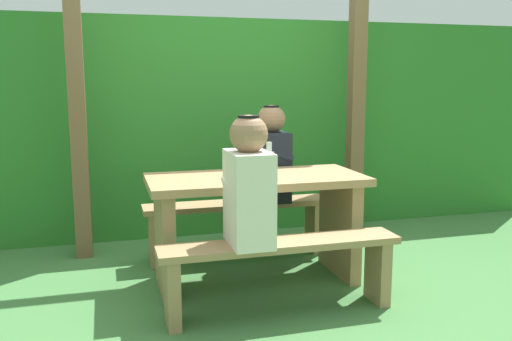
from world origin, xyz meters
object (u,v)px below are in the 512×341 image
object	(u,v)px
bench_near	(281,262)
person_black_coat	(271,157)
picnic_table	(256,210)
person_white_shirt	(249,185)
bench_far	(237,217)
drinking_glass	(236,166)
bottle_left	(269,162)
cell_phone	(251,179)
bottle_right	(251,160)

from	to	relation	value
bench_near	person_black_coat	size ratio (longest dim) A/B	1.95
picnic_table	person_white_shirt	size ratio (longest dim) A/B	1.95
bench_near	person_white_shirt	xyz separation A→B (m)	(-0.19, 0.00, 0.45)
bench_near	bench_far	world-z (taller)	same
drinking_glass	bottle_left	xyz separation A→B (m)	(0.18, -0.17, 0.05)
cell_phone	drinking_glass	bearing A→B (deg)	94.44
picnic_table	bench_far	distance (m)	0.55
person_white_shirt	picnic_table	bearing A→B (deg)	70.04
picnic_table	bench_near	size ratio (longest dim) A/B	1.00
person_black_coat	cell_phone	xyz separation A→B (m)	(-0.33, -0.65, -0.04)
bottle_left	bottle_right	distance (m)	0.16
person_black_coat	drinking_glass	xyz separation A→B (m)	(-0.37, -0.38, 0.00)
bottle_left	bottle_right	world-z (taller)	same
picnic_table	bottle_left	bearing A→B (deg)	-24.63
bench_near	person_white_shirt	bearing A→B (deg)	178.99
picnic_table	person_white_shirt	world-z (taller)	person_white_shirt
person_black_coat	person_white_shirt	bearing A→B (deg)	-113.67
bench_far	person_white_shirt	xyz separation A→B (m)	(-0.19, -1.04, 0.45)
person_white_shirt	person_black_coat	bearing A→B (deg)	66.33
person_black_coat	bottle_left	xyz separation A→B (m)	(-0.19, -0.55, 0.05)
person_white_shirt	bottle_right	world-z (taller)	person_white_shirt
bench_far	picnic_table	bearing A→B (deg)	-90.00
picnic_table	bench_far	bearing A→B (deg)	90.00
picnic_table	person_black_coat	bearing A→B (deg)	62.81
bench_near	bottle_right	world-z (taller)	bottle_right
bench_far	person_white_shirt	distance (m)	1.15
bench_near	bottle_left	distance (m)	0.70
bench_far	bottle_left	bearing A→B (deg)	-82.13
cell_phone	bottle_right	bearing A→B (deg)	72.99
picnic_table	person_black_coat	xyz separation A→B (m)	(0.27, 0.52, 0.27)
bench_far	bottle_left	distance (m)	0.75
picnic_table	drinking_glass	size ratio (longest dim) A/B	15.48
picnic_table	person_white_shirt	bearing A→B (deg)	-109.96
picnic_table	bottle_left	xyz separation A→B (m)	(0.08, -0.04, 0.32)
person_white_shirt	cell_phone	bearing A→B (deg)	72.77
cell_phone	person_black_coat	bearing A→B (deg)	60.13
picnic_table	bottle_right	world-z (taller)	bottle_right
person_black_coat	bench_near	bearing A→B (deg)	-104.36
person_black_coat	picnic_table	bearing A→B (deg)	-117.19
bench_near	person_black_coat	world-z (taller)	person_black_coat
picnic_table	bench_near	distance (m)	0.55
cell_phone	person_white_shirt	bearing A→B (deg)	-109.83
bench_far	person_black_coat	world-z (taller)	person_black_coat
bench_far	bottle_right	xyz separation A→B (m)	(-0.01, -0.42, 0.50)
bench_far	bench_near	bearing A→B (deg)	-90.00
bench_near	bottle_left	world-z (taller)	bottle_left
drinking_glass	cell_phone	size ratio (longest dim) A/B	0.65
bench_far	bottle_left	xyz separation A→B (m)	(0.08, -0.56, 0.50)
person_white_shirt	cell_phone	world-z (taller)	person_white_shirt
picnic_table	cell_phone	xyz separation A→B (m)	(-0.07, -0.13, 0.23)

